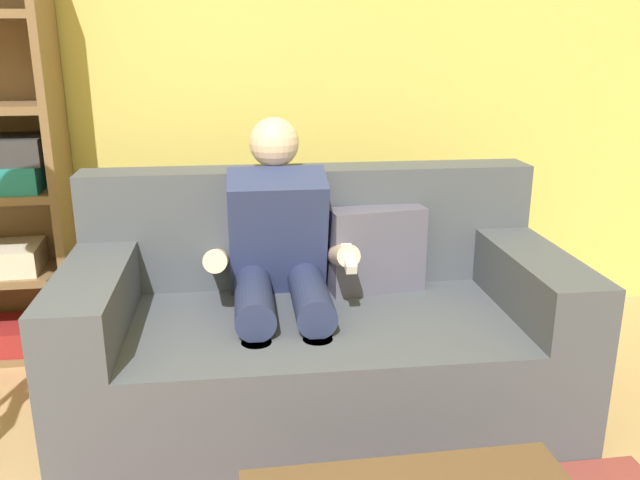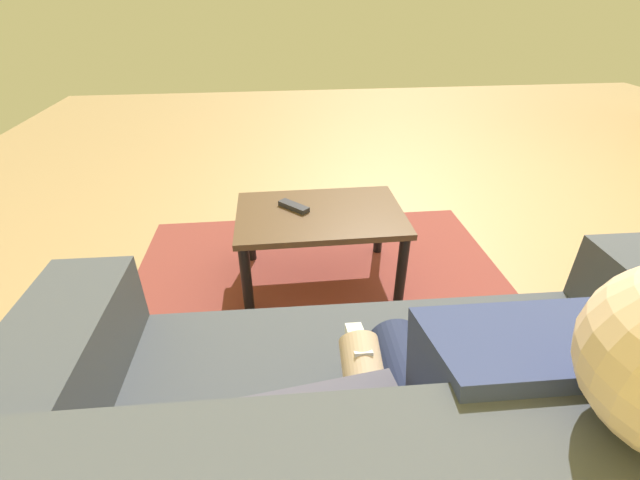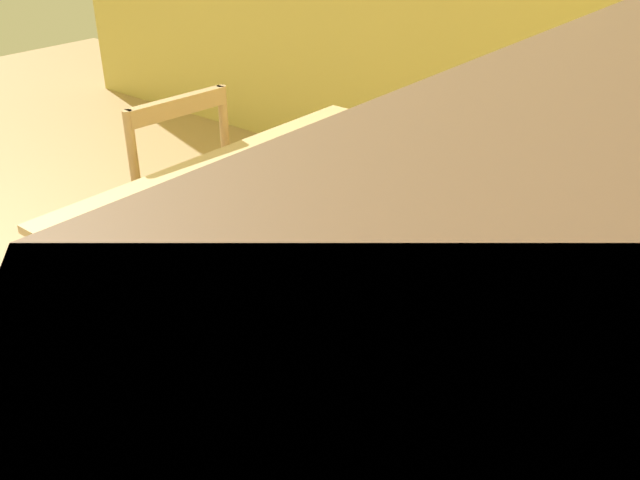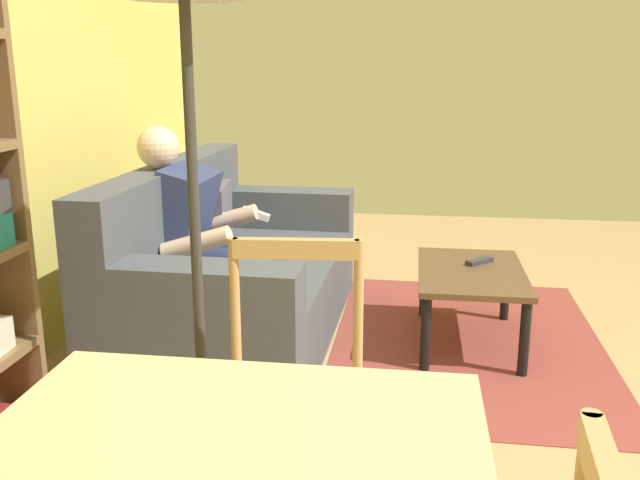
{
  "view_description": "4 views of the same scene",
  "coord_description": "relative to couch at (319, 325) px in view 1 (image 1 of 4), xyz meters",
  "views": [
    {
      "loc": [
        0.81,
        -0.72,
        1.45
      ],
      "look_at": [
        1.17,
        1.65,
        0.72
      ],
      "focal_mm": 36.93,
      "sensor_mm": 36.0,
      "label": 1
    },
    {
      "loc": [
        1.44,
        2.28,
        1.36
      ],
      "look_at": [
        1.23,
        0.45,
        0.24
      ],
      "focal_mm": 23.63,
      "sensor_mm": 36.0,
      "label": 2
    },
    {
      "loc": [
        -0.01,
        2.28,
        1.61
      ],
      "look_at": [
        -1.47,
        1.09,
        0.6
      ],
      "focal_mm": 39.31,
      "sensor_mm": 36.0,
      "label": 3
    },
    {
      "loc": [
        -2.28,
        0.76,
        1.46
      ],
      "look_at": [
        -0.15,
        1.05,
        0.9
      ],
      "focal_mm": 39.04,
      "sensor_mm": 36.0,
      "label": 4
    }
  ],
  "objects": [
    {
      "name": "wall_back",
      "position": [
        -1.18,
        0.9,
        1.03
      ],
      "size": [
        6.63,
        0.12,
        2.71
      ],
      "primitive_type": "cube",
      "color": "#DBC660",
      "rests_on": "ground_plane"
    },
    {
      "name": "person_lounging",
      "position": [
        -0.15,
        0.06,
        0.26
      ],
      "size": [
        0.6,
        0.92,
        1.14
      ],
      "color": "navy",
      "rests_on": "ground_plane"
    },
    {
      "name": "couch",
      "position": [
        0.0,
        0.0,
        0.0
      ],
      "size": [
        1.95,
        1.02,
        0.92
      ],
      "color": "#474C56",
      "rests_on": "ground_plane"
    }
  ]
}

